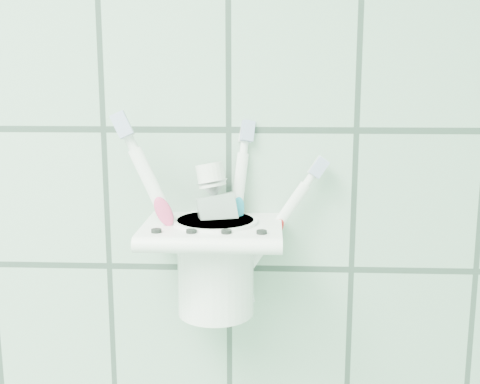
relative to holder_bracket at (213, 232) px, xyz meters
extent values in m
cube|color=white|center=(0.00, 0.04, -0.01)|extent=(0.06, 0.02, 0.04)
cube|color=white|center=(0.00, 0.00, 0.00)|extent=(0.14, 0.10, 0.02)
cylinder|color=white|center=(0.00, -0.05, 0.00)|extent=(0.14, 0.02, 0.02)
cylinder|color=black|center=(-0.05, -0.04, 0.01)|extent=(0.01, 0.01, 0.00)
cylinder|color=black|center=(-0.02, -0.04, 0.01)|extent=(0.01, 0.01, 0.00)
cylinder|color=black|center=(0.02, -0.04, 0.01)|extent=(0.01, 0.01, 0.00)
cylinder|color=black|center=(0.05, -0.04, 0.01)|extent=(0.01, 0.01, 0.00)
cylinder|color=white|center=(0.00, 0.00, -0.04)|extent=(0.08, 0.08, 0.10)
cylinder|color=white|center=(0.00, 0.00, 0.01)|extent=(0.09, 0.09, 0.01)
cylinder|color=black|center=(0.00, 0.00, 0.01)|extent=(0.07, 0.07, 0.00)
cylinder|color=white|center=(0.00, -0.01, 0.01)|extent=(0.09, 0.03, 0.17)
cylinder|color=white|center=(0.00, -0.01, 0.11)|extent=(0.02, 0.01, 0.03)
cube|color=silver|center=(0.00, -0.02, 0.13)|extent=(0.02, 0.01, 0.03)
cube|color=white|center=(0.00, -0.01, 0.13)|extent=(0.02, 0.01, 0.03)
ellipsoid|color=#D83F72|center=(0.00, -0.02, 0.03)|extent=(0.03, 0.01, 0.04)
cylinder|color=white|center=(0.01, 0.00, 0.00)|extent=(0.03, 0.06, 0.16)
cylinder|color=white|center=(0.01, 0.00, 0.09)|extent=(0.01, 0.02, 0.02)
cube|color=silver|center=(0.01, -0.01, 0.10)|extent=(0.02, 0.02, 0.02)
cube|color=white|center=(0.01, 0.00, 0.10)|extent=(0.02, 0.01, 0.03)
ellipsoid|color=teal|center=(0.01, 0.00, 0.02)|extent=(0.02, 0.02, 0.03)
cylinder|color=white|center=(0.01, 0.01, 0.00)|extent=(0.10, 0.03, 0.13)
cylinder|color=white|center=(0.01, 0.01, 0.08)|extent=(0.02, 0.01, 0.02)
cube|color=silver|center=(0.01, 0.00, 0.09)|extent=(0.02, 0.01, 0.02)
cube|color=white|center=(0.01, 0.01, 0.09)|extent=(0.02, 0.01, 0.02)
ellipsoid|color=red|center=(0.01, 0.00, 0.02)|extent=(0.03, 0.01, 0.03)
cube|color=silver|center=(0.02, 0.00, -0.02)|extent=(0.06, 0.04, 0.12)
cube|color=silver|center=(0.02, 0.00, -0.07)|extent=(0.04, 0.02, 0.02)
cone|color=silver|center=(0.02, 0.00, 0.04)|extent=(0.04, 0.04, 0.03)
cylinder|color=white|center=(0.02, 0.00, 0.06)|extent=(0.04, 0.04, 0.03)
camera|label=1|loc=(0.06, -0.58, 0.16)|focal=45.00mm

